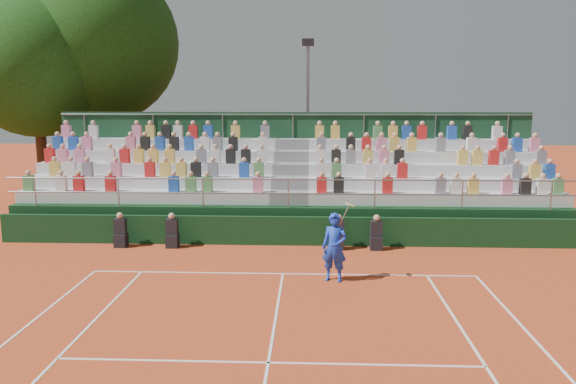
{
  "coord_description": "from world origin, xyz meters",
  "views": [
    {
      "loc": [
        0.8,
        -15.48,
        5.0
      ],
      "look_at": [
        0.0,
        3.5,
        1.8
      ],
      "focal_mm": 35.0,
      "sensor_mm": 36.0,
      "label": 1
    }
  ],
  "objects_px": {
    "floodlight_mast": "(308,105)",
    "tree_west": "(35,64)",
    "tree_east": "(97,42)",
    "tennis_player": "(335,247)"
  },
  "relations": [
    {
      "from": "tree_east",
      "to": "floodlight_mast",
      "type": "distance_m",
      "value": 11.05
    },
    {
      "from": "tennis_player",
      "to": "tree_east",
      "type": "distance_m",
      "value": 19.05
    },
    {
      "from": "tennis_player",
      "to": "tree_east",
      "type": "height_order",
      "value": "tree_east"
    },
    {
      "from": "tree_east",
      "to": "floodlight_mast",
      "type": "relative_size",
      "value": 1.49
    },
    {
      "from": "floodlight_mast",
      "to": "tree_west",
      "type": "bearing_deg",
      "value": -171.55
    },
    {
      "from": "tree_west",
      "to": "tree_east",
      "type": "bearing_deg",
      "value": 36.9
    },
    {
      "from": "tree_west",
      "to": "floodlight_mast",
      "type": "height_order",
      "value": "tree_west"
    },
    {
      "from": "tree_east",
      "to": "tree_west",
      "type": "bearing_deg",
      "value": -143.1
    },
    {
      "from": "tree_west",
      "to": "tree_east",
      "type": "relative_size",
      "value": 0.85
    },
    {
      "from": "tree_east",
      "to": "tennis_player",
      "type": "bearing_deg",
      "value": -49.93
    }
  ]
}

